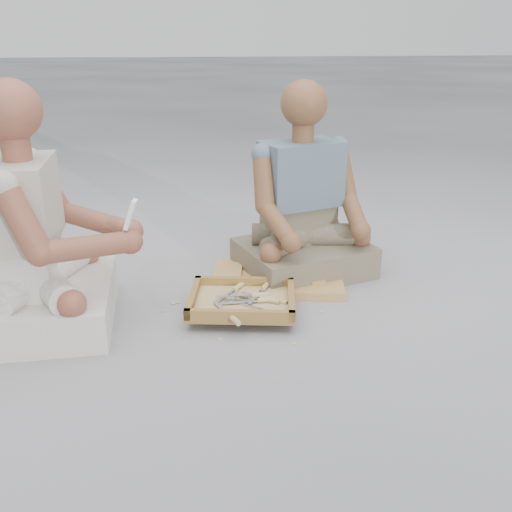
{
  "coord_description": "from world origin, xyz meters",
  "views": [
    {
      "loc": [
        -0.25,
        -1.86,
        1.1
      ],
      "look_at": [
        0.02,
        0.17,
        0.3
      ],
      "focal_mm": 40.0,
      "sensor_mm": 36.0,
      "label": 1
    }
  ],
  "objects": [
    {
      "name": "chisel_9",
      "position": [
        0.09,
        0.13,
        0.06
      ],
      "size": [
        0.18,
        0.16,
        0.02
      ],
      "rotation": [
        0.0,
        0.0,
        -0.71
      ],
      "color": "silver",
      "rests_on": "tool_tray"
    },
    {
      "name": "wood_chip_2",
      "position": [
        0.23,
        0.58,
        0.0
      ],
      "size": [
        0.02,
        0.02,
        0.0
      ],
      "primitive_type": "cube",
      "rotation": [
        0.0,
        0.0,
        2.88
      ],
      "color": "tan",
      "rests_on": "ground"
    },
    {
      "name": "wood_chip_6",
      "position": [
        -0.35,
        0.34,
        0.0
      ],
      "size": [
        0.02,
        0.02,
        0.0
      ],
      "primitive_type": "cube",
      "rotation": [
        0.0,
        0.0,
        3.13
      ],
      "color": "tan",
      "rests_on": "ground"
    },
    {
      "name": "wood_chip_12",
      "position": [
        -0.09,
        0.51,
        0.0
      ],
      "size": [
        0.02,
        0.02,
        0.0
      ],
      "primitive_type": "cube",
      "rotation": [
        0.0,
        0.0,
        1.73
      ],
      "color": "tan",
      "rests_on": "ground"
    },
    {
      "name": "wood_chip_1",
      "position": [
        -0.22,
        0.41,
        0.0
      ],
      "size": [
        0.02,
        0.02,
        0.0
      ],
      "primitive_type": "cube",
      "rotation": [
        0.0,
        0.0,
        1.38
      ],
      "color": "tan",
      "rests_on": "ground"
    },
    {
      "name": "chisel_8",
      "position": [
        0.06,
        0.27,
        0.06
      ],
      "size": [
        0.22,
        0.03,
        0.02
      ],
      "rotation": [
        0.0,
        0.0,
        0.03
      ],
      "color": "silver",
      "rests_on": "tool_tray"
    },
    {
      "name": "chisel_6",
      "position": [
        -0.08,
        0.11,
        0.07
      ],
      "size": [
        0.1,
        0.21,
        0.02
      ],
      "rotation": [
        0.0,
        0.0,
        -1.2
      ],
      "color": "silver",
      "rests_on": "tool_tray"
    },
    {
      "name": "chisel_4",
      "position": [
        0.08,
        0.36,
        0.07
      ],
      "size": [
        0.12,
        0.2,
        0.02
      ],
      "rotation": [
        0.0,
        0.0,
        1.06
      ],
      "color": "silver",
      "rests_on": "tool_tray"
    },
    {
      "name": "ground",
      "position": [
        0.0,
        0.0,
        0.0
      ],
      "size": [
        60.0,
        60.0,
        0.0
      ],
      "primitive_type": "plane",
      "color": "#A2A1A7",
      "rests_on": "ground"
    },
    {
      "name": "wood_chip_11",
      "position": [
        -0.31,
        0.4,
        0.0
      ],
      "size": [
        0.02,
        0.02,
        0.0
      ],
      "primitive_type": "cube",
      "rotation": [
        0.0,
        0.0,
        2.25
      ],
      "color": "tan",
      "rests_on": "ground"
    },
    {
      "name": "wood_chip_3",
      "position": [
        0.31,
        0.24,
        0.0
      ],
      "size": [
        0.02,
        0.02,
        0.0
      ],
      "primitive_type": "cube",
      "rotation": [
        0.0,
        0.0,
        0.04
      ],
      "color": "tan",
      "rests_on": "ground"
    },
    {
      "name": "wood_chip_7",
      "position": [
        -0.06,
        0.34,
        0.0
      ],
      "size": [
        0.02,
        0.02,
        0.0
      ],
      "primitive_type": "cube",
      "rotation": [
        0.0,
        0.0,
        1.5
      ],
      "color": "tan",
      "rests_on": "ground"
    },
    {
      "name": "chisel_2",
      "position": [
        0.03,
        0.28,
        0.08
      ],
      "size": [
        0.22,
        0.02,
        0.02
      ],
      "rotation": [
        0.0,
        0.0,
        -0.03
      ],
      "color": "silver",
      "rests_on": "tool_tray"
    },
    {
      "name": "wood_chip_13",
      "position": [
        0.05,
        0.43,
        0.0
      ],
      "size": [
        0.02,
        0.02,
        0.0
      ],
      "primitive_type": "cube",
      "rotation": [
        0.0,
        0.0,
        1.31
      ],
      "color": "tan",
      "rests_on": "ground"
    },
    {
      "name": "craftsman",
      "position": [
        -0.8,
        0.31,
        0.33
      ],
      "size": [
        0.64,
        0.63,
        0.96
      ],
      "rotation": [
        0.0,
        0.0,
        -1.54
      ],
      "color": "silver",
      "rests_on": "ground"
    },
    {
      "name": "companion",
      "position": [
        0.32,
        0.69,
        0.3
      ],
      "size": [
        0.7,
        0.62,
        0.91
      ],
      "rotation": [
        0.0,
        0.0,
        3.45
      ],
      "color": "#736953",
      "rests_on": "ground"
    },
    {
      "name": "wood_chip_0",
      "position": [
        -0.29,
        0.41,
        0.0
      ],
      "size": [
        0.02,
        0.02,
        0.0
      ],
      "primitive_type": "cube",
      "rotation": [
        0.0,
        0.0,
        2.98
      ],
      "color": "tan",
      "rests_on": "ground"
    },
    {
      "name": "mobile_phone",
      "position": [
        -0.45,
        0.26,
        0.46
      ],
      "size": [
        0.06,
        0.06,
        0.12
      ],
      "rotation": [
        -0.35,
        0.0,
        -1.73
      ],
      "color": "white",
      "rests_on": "craftsman"
    },
    {
      "name": "chisel_7",
      "position": [
        0.08,
        0.25,
        0.07
      ],
      "size": [
        0.2,
        0.12,
        0.02
      ],
      "rotation": [
        0.0,
        0.0,
        -0.52
      ],
      "color": "silver",
      "rests_on": "tool_tray"
    },
    {
      "name": "chisel_1",
      "position": [
        -0.04,
        0.38,
        0.07
      ],
      "size": [
        0.15,
        0.19,
        0.02
      ],
      "rotation": [
        0.0,
        0.0,
        0.93
      ],
      "color": "silver",
      "rests_on": "tool_tray"
    },
    {
      "name": "chisel_5",
      "position": [
        0.11,
        0.25,
        0.06
      ],
      "size": [
        0.18,
        0.15,
        0.02
      ],
      "rotation": [
        0.0,
        0.0,
        -0.66
      ],
      "color": "silver",
      "rests_on": "tool_tray"
    },
    {
      "name": "chisel_0",
      "position": [
        0.05,
        0.24,
        0.07
      ],
      "size": [
        0.22,
        0.02,
        0.02
      ],
      "rotation": [
        0.0,
        0.0,
        0.02
      ],
      "color": "silver",
      "rests_on": "tool_tray"
    },
    {
      "name": "wood_chip_9",
      "position": [
        0.15,
        -0.0,
        0.0
      ],
      "size": [
        0.02,
        0.02,
        0.0
      ],
      "primitive_type": "cube",
      "rotation": [
        0.0,
        0.0,
        1.04
      ],
      "color": "tan",
      "rests_on": "ground"
    },
    {
      "name": "chisel_3",
      "position": [
        -0.02,
        0.4,
        0.07
      ],
      "size": [
        0.08,
        0.22,
        0.02
      ],
      "rotation": [
        0.0,
        0.0,
        1.27
      ],
      "color": "silver",
      "rests_on": "tool_tray"
    },
    {
      "name": "wood_chip_10",
      "position": [
        -0.13,
        0.07,
        0.0
      ],
      "size": [
        0.02,
        0.02,
        0.0
      ],
      "primitive_type": "cube",
      "rotation": [
        0.0,
        0.0,
        1.9
      ],
      "color": "tan",
      "rests_on": "ground"
    },
    {
      "name": "wood_chip_4",
      "position": [
        -0.08,
        0.53,
        0.0
      ],
      "size": [
        0.02,
        0.02,
        0.0
      ],
      "primitive_type": "cube",
      "rotation": [
        0.0,
        0.0,
        0.12
      ],
      "color": "tan",
      "rests_on": "ground"
    },
    {
      "name": "wood_chip_8",
      "position": [
        0.24,
        0.61,
        0.0
      ],
      "size": [
        0.02,
        0.02,
        0.0
      ],
      "primitive_type": "cube",
      "rotation": [
        0.0,
        0.0,
        1.68
      ],
      "color": "tan",
      "rests_on": "ground"
    },
    {
      "name": "carved_panel",
      "position": [
        0.18,
        0.57,
        0.02
      ],
      "size": [
        0.67,
        0.5,
        0.04
      ],
      "primitive_type": "cube",
      "rotation": [
        0.0,
        0.0,
        -0.17
      ],
      "color": "#9F623D",
      "rests_on": "ground"
    },
    {
      "name": "wood_chip_5",
      "position": [
        0.2,
        0.31,
        0.0
      ],
      "size": [
        0.02,
        0.02,
        0.0
      ],
      "primitive_type": "cube",
      "rotation": [
        0.0,
        0.0,
        1.69
      ],
      "color": "tan",
      "rests_on": "ground"
    },
    {
      "name": "tool_tray",
      "position": [
        -0.02,
        0.27,
        0.06
      ],
      "size": [
        0.49,
        0.42,
        0.06
      ],
      "rotation": [
        0.0,
        0.0,
        -0.17
      ],
      "color": "brown",
      "rests_on": "carved_panel"
    },
    {
      "name": "wood_chip_14",
      "position": [
        0.16,
        0.41,
        0.0
      ],
      "size": [
        0.02,
        0.02,
        0.0
      ],
      "primitive_type": "cube",
      "rotation": [
        0.0,
        0.0,
        2.82
      ],
      "color": "tan",
      "rests_on": "ground"
    }
  ]
}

